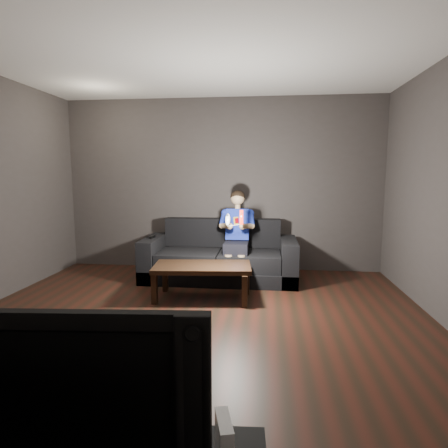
# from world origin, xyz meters

# --- Properties ---
(floor) EXTENTS (5.00, 5.00, 0.00)m
(floor) POSITION_xyz_m (0.00, 0.00, 0.00)
(floor) COLOR black
(floor) RESTS_ON ground
(back_wall) EXTENTS (5.00, 0.04, 2.70)m
(back_wall) POSITION_xyz_m (0.00, 2.50, 1.35)
(back_wall) COLOR #3D3836
(back_wall) RESTS_ON ground
(front_wall) EXTENTS (5.00, 0.04, 2.70)m
(front_wall) POSITION_xyz_m (0.00, -2.50, 1.35)
(front_wall) COLOR #3D3836
(front_wall) RESTS_ON ground
(ceiling) EXTENTS (5.00, 5.00, 0.02)m
(ceiling) POSITION_xyz_m (0.00, 0.00, 2.70)
(ceiling) COLOR silver
(ceiling) RESTS_ON back_wall
(sofa) EXTENTS (2.19, 0.95, 0.85)m
(sofa) POSITION_xyz_m (0.06, 1.87, 0.28)
(sofa) COLOR black
(sofa) RESTS_ON floor
(child) EXTENTS (0.50, 0.61, 1.23)m
(child) POSITION_xyz_m (0.30, 1.82, 0.75)
(child) COLOR black
(child) RESTS_ON sofa
(wii_remote_red) EXTENTS (0.05, 0.07, 0.19)m
(wii_remote_red) POSITION_xyz_m (0.40, 1.34, 0.97)
(wii_remote_red) COLOR red
(wii_remote_red) RESTS_ON child
(nunchuk_white) EXTENTS (0.07, 0.10, 0.17)m
(nunchuk_white) POSITION_xyz_m (0.22, 1.35, 0.94)
(nunchuk_white) COLOR silver
(nunchuk_white) RESTS_ON child
(wii_remote_black) EXTENTS (0.05, 0.17, 0.03)m
(wii_remote_black) POSITION_xyz_m (-0.93, 1.79, 0.61)
(wii_remote_black) COLOR black
(wii_remote_black) RESTS_ON sofa
(coffee_table) EXTENTS (1.22, 0.69, 0.43)m
(coffee_table) POSITION_xyz_m (-0.05, 0.95, 0.37)
(coffee_table) COLOR black
(coffee_table) RESTS_ON floor
(tv) EXTENTS (1.04, 0.22, 0.59)m
(tv) POSITION_xyz_m (0.03, -2.27, 0.80)
(tv) COLOR black
(tv) RESTS_ON media_console
(wii_console) EXTENTS (0.08, 0.16, 0.19)m
(wii_console) POSITION_xyz_m (0.58, -2.27, 0.60)
(wii_console) COLOR silver
(wii_console) RESTS_ON media_console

